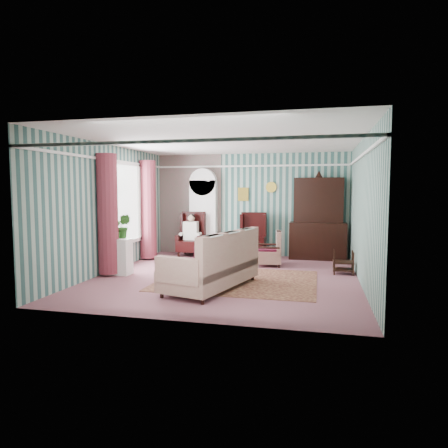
% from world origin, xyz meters
% --- Properties ---
extents(floor, '(6.00, 6.00, 0.00)m').
position_xyz_m(floor, '(0.00, 0.00, 0.00)').
color(floor, '#895057').
rests_on(floor, ground).
extents(room_shell, '(5.53, 6.02, 2.91)m').
position_xyz_m(room_shell, '(-0.62, 0.18, 2.01)').
color(room_shell, '#335E58').
rests_on(room_shell, ground).
extents(bookcase, '(0.80, 0.28, 2.24)m').
position_xyz_m(bookcase, '(-1.35, 2.84, 1.12)').
color(bookcase, silver).
rests_on(bookcase, floor).
extents(dresser_hutch, '(1.50, 0.56, 2.36)m').
position_xyz_m(dresser_hutch, '(1.90, 2.72, 1.18)').
color(dresser_hutch, black).
rests_on(dresser_hutch, floor).
extents(wingback_left, '(0.76, 0.80, 1.25)m').
position_xyz_m(wingback_left, '(-1.60, 2.45, 0.62)').
color(wingback_left, black).
rests_on(wingback_left, floor).
extents(wingback_right, '(0.76, 0.80, 1.25)m').
position_xyz_m(wingback_right, '(0.15, 2.45, 0.62)').
color(wingback_right, black).
rests_on(wingback_right, floor).
extents(seated_woman, '(0.44, 0.40, 1.18)m').
position_xyz_m(seated_woman, '(-1.60, 2.45, 0.59)').
color(seated_woman, beige).
rests_on(seated_woman, floor).
extents(round_side_table, '(0.50, 0.50, 0.60)m').
position_xyz_m(round_side_table, '(-0.70, 2.60, 0.30)').
color(round_side_table, black).
rests_on(round_side_table, floor).
extents(nest_table, '(0.45, 0.38, 0.54)m').
position_xyz_m(nest_table, '(2.47, 0.90, 0.27)').
color(nest_table, black).
rests_on(nest_table, floor).
extents(plant_stand, '(0.55, 0.35, 0.80)m').
position_xyz_m(plant_stand, '(-2.40, -0.30, 0.40)').
color(plant_stand, white).
rests_on(plant_stand, floor).
extents(rug, '(3.20, 2.60, 0.01)m').
position_xyz_m(rug, '(0.30, -0.30, 0.01)').
color(rug, '#47171C').
rests_on(rug, floor).
extents(sofa, '(1.57, 2.43, 0.92)m').
position_xyz_m(sofa, '(-0.07, -1.05, 0.46)').
color(sofa, '#BCB792').
rests_on(sofa, floor).
extents(floral_armchair, '(0.89, 0.81, 0.96)m').
position_xyz_m(floral_armchair, '(0.70, 1.50, 0.48)').
color(floral_armchair, beige).
rests_on(floral_armchair, floor).
extents(coffee_table, '(1.07, 0.76, 0.44)m').
position_xyz_m(coffee_table, '(-0.70, -0.80, 0.22)').
color(coffee_table, black).
rests_on(coffee_table, floor).
extents(potted_plant_a, '(0.37, 0.32, 0.38)m').
position_xyz_m(potted_plant_a, '(-2.48, -0.35, 0.99)').
color(potted_plant_a, '#1D4C17').
rests_on(potted_plant_a, plant_stand).
extents(potted_plant_b, '(0.33, 0.28, 0.54)m').
position_xyz_m(potted_plant_b, '(-2.31, -0.18, 1.07)').
color(potted_plant_b, '#29551A').
rests_on(potted_plant_b, plant_stand).
extents(potted_plant_c, '(0.25, 0.25, 0.39)m').
position_xyz_m(potted_plant_c, '(-2.45, -0.24, 0.99)').
color(potted_plant_c, '#234A17').
rests_on(potted_plant_c, plant_stand).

